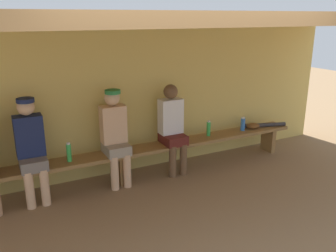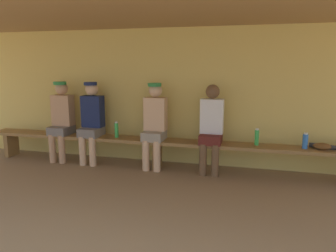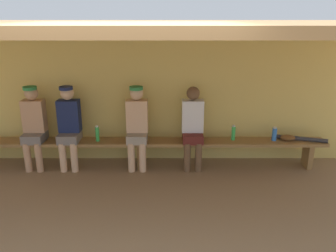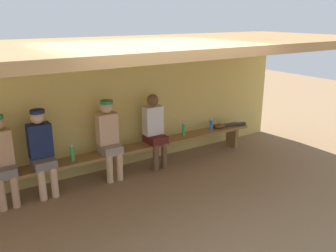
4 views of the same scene
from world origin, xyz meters
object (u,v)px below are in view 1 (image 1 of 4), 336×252
(water_bottle_orange, at_px, (209,129))
(bench, at_px, (119,157))
(water_bottle_clear, at_px, (243,124))
(baseball_bat, at_px, (264,125))
(player_near_post, at_px, (172,126))
(player_in_red, at_px, (115,133))
(player_rightmost, at_px, (31,146))
(water_bottle_blue, at_px, (69,152))
(baseball_glove_worn, at_px, (253,126))

(water_bottle_orange, bearing_deg, bench, -178.69)
(water_bottle_clear, distance_m, baseball_bat, 0.45)
(player_near_post, xyz_separation_m, player_in_red, (-0.89, 0.00, 0.02))
(player_near_post, bearing_deg, player_in_red, 179.97)
(player_in_red, height_order, baseball_bat, player_in_red)
(bench, xyz_separation_m, player_near_post, (0.85, 0.00, 0.34))
(water_bottle_clear, bearing_deg, bench, -179.77)
(player_near_post, xyz_separation_m, water_bottle_orange, (0.66, 0.03, -0.15))
(player_near_post, height_order, baseball_bat, player_near_post)
(player_rightmost, bearing_deg, water_bottle_clear, 0.09)
(bench, bearing_deg, water_bottle_clear, 0.23)
(player_in_red, height_order, water_bottle_blue, player_in_red)
(player_near_post, bearing_deg, water_bottle_blue, -179.31)
(water_bottle_blue, bearing_deg, water_bottle_clear, 0.48)
(player_in_red, height_order, water_bottle_orange, player_in_red)
(baseball_glove_worn, xyz_separation_m, baseball_bat, (0.22, -0.01, -0.01))
(water_bottle_clear, xyz_separation_m, baseball_glove_worn, (0.22, 0.00, -0.06))
(bench, bearing_deg, baseball_bat, -0.00)
(player_in_red, bearing_deg, player_rightmost, 180.00)
(baseball_glove_worn, relative_size, baseball_bat, 0.31)
(water_bottle_blue, bearing_deg, bench, 1.29)
(player_near_post, height_order, water_bottle_orange, player_near_post)
(player_rightmost, distance_m, water_bottle_blue, 0.48)
(baseball_bat, bearing_deg, player_rightmost, -162.66)
(bench, distance_m, baseball_bat, 2.62)
(bench, bearing_deg, player_near_post, 0.21)
(bench, distance_m, water_bottle_orange, 1.53)
(player_in_red, bearing_deg, baseball_glove_worn, 0.15)
(bench, relative_size, water_bottle_orange, 24.19)
(water_bottle_blue, height_order, baseball_glove_worn, water_bottle_blue)
(water_bottle_orange, xyz_separation_m, water_bottle_blue, (-2.20, -0.05, 0.01))
(water_bottle_blue, bearing_deg, baseball_bat, 0.27)
(water_bottle_orange, height_order, water_bottle_blue, water_bottle_blue)
(bench, height_order, player_in_red, player_in_red)
(player_in_red, relative_size, baseball_bat, 1.72)
(baseball_glove_worn, bearing_deg, player_rightmost, -176.34)
(player_near_post, xyz_separation_m, water_bottle_blue, (-1.53, -0.02, -0.15))
(player_in_red, bearing_deg, water_bottle_clear, 0.13)
(player_rightmost, height_order, water_bottle_clear, player_rightmost)
(bench, bearing_deg, water_bottle_orange, 1.31)
(bench, bearing_deg, player_in_red, 175.02)
(player_near_post, distance_m, water_bottle_blue, 1.54)
(water_bottle_orange, bearing_deg, water_bottle_blue, -178.69)
(player_near_post, height_order, water_bottle_clear, player_near_post)
(water_bottle_orange, distance_m, baseball_bat, 1.11)
(water_bottle_blue, distance_m, baseball_bat, 3.30)
(player_rightmost, relative_size, baseball_glove_worn, 5.60)
(player_rightmost, height_order, baseball_glove_worn, player_rightmost)
(player_near_post, distance_m, baseball_glove_worn, 1.56)
(player_rightmost, distance_m, baseball_glove_worn, 3.53)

